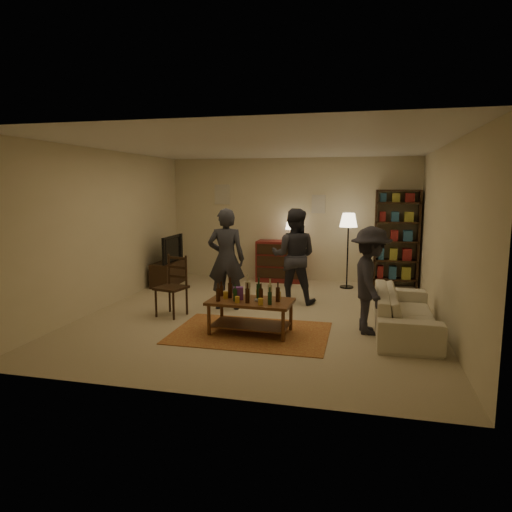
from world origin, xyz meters
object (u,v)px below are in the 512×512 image
(person_right, at_px, (294,256))
(floor_lamp, at_px, (348,225))
(sofa, at_px, (405,311))
(person_left, at_px, (226,259))
(bookshelf, at_px, (396,237))
(dining_chair, at_px, (173,283))
(coffee_table, at_px, (250,304))
(tv_stand, at_px, (168,267))
(dresser, at_px, (280,260))
(person_by_sofa, at_px, (370,280))

(person_right, bearing_deg, floor_lamp, -121.98)
(floor_lamp, bearing_deg, sofa, -71.56)
(person_right, bearing_deg, person_left, 32.46)
(bookshelf, distance_m, person_left, 3.87)
(sofa, bearing_deg, dining_chair, 88.96)
(coffee_table, distance_m, tv_stand, 3.73)
(dresser, distance_m, person_right, 1.92)
(coffee_table, relative_size, tv_stand, 1.14)
(dining_chair, distance_m, person_right, 2.20)
(person_right, xyz_separation_m, person_by_sofa, (1.32, -1.47, -0.09))
(tv_stand, height_order, person_right, person_right)
(tv_stand, bearing_deg, person_right, -17.25)
(dining_chair, distance_m, tv_stand, 2.39)
(dining_chair, height_order, person_left, person_left)
(tv_stand, bearing_deg, bookshelf, 11.80)
(sofa, bearing_deg, person_by_sofa, 106.22)
(dining_chair, xyz_separation_m, sofa, (3.59, -0.07, -0.22))
(person_left, bearing_deg, floor_lamp, -140.37)
(bookshelf, height_order, floor_lamp, bookshelf)
(dining_chair, distance_m, bookshelf, 4.81)
(person_left, bearing_deg, dining_chair, 30.51)
(coffee_table, height_order, floor_lamp, floor_lamp)
(person_right, bearing_deg, dresser, -72.70)
(tv_stand, xyz_separation_m, bookshelf, (4.69, 0.98, 0.65))
(coffee_table, relative_size, bookshelf, 0.60)
(dining_chair, relative_size, tv_stand, 0.94)
(dresser, distance_m, sofa, 3.93)
(coffee_table, height_order, dining_chair, dining_chair)
(tv_stand, relative_size, floor_lamp, 0.68)
(dresser, relative_size, person_left, 0.79)
(dining_chair, height_order, person_by_sofa, person_by_sofa)
(floor_lamp, relative_size, sofa, 0.74)
(floor_lamp, distance_m, sofa, 3.09)
(dresser, distance_m, person_by_sofa, 3.78)
(person_right, height_order, person_by_sofa, person_right)
(tv_stand, xyz_separation_m, person_by_sofa, (4.14, -2.35, 0.38))
(person_left, xyz_separation_m, person_right, (1.05, 0.68, -0.01))
(bookshelf, bearing_deg, dining_chair, -139.41)
(coffee_table, height_order, person_by_sofa, person_by_sofa)
(coffee_table, relative_size, person_by_sofa, 0.79)
(sofa, bearing_deg, tv_stand, 64.66)
(floor_lamp, relative_size, person_left, 0.90)
(sofa, relative_size, person_right, 1.23)
(tv_stand, distance_m, dresser, 2.43)
(coffee_table, xyz_separation_m, person_by_sofa, (1.65, 0.42, 0.34))
(coffee_table, xyz_separation_m, person_left, (-0.72, 1.21, 0.44))
(dining_chair, relative_size, floor_lamp, 0.65)
(tv_stand, height_order, sofa, tv_stand)
(tv_stand, bearing_deg, person_left, -41.29)
(bookshelf, distance_m, sofa, 3.26)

